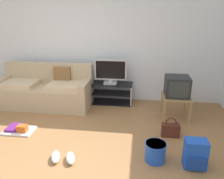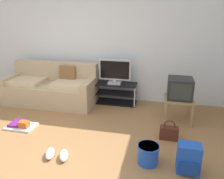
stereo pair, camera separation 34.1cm
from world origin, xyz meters
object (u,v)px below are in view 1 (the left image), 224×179
Objects in this scene: flat_tv at (110,72)px; floor_tray at (19,129)px; backpack at (195,154)px; crt_tv at (177,86)px; sneakers_pair at (63,157)px; side_table at (176,99)px; handbag at (170,130)px; couch at (46,90)px; cleaning_bucket at (155,151)px; tv_stand at (111,93)px.

flat_tv is 2.11m from floor_tray.
backpack is at bearing -11.61° from floor_tray.
crt_tv is 2.37m from sneakers_pair.
sneakers_pair is (-1.68, -1.56, -0.58)m from crt_tv.
side_table is 1.17× the size of crt_tv.
flat_tv reaches higher than handbag.
couch is 2.87× the size of flat_tv.
couch is 2.72m from crt_tv.
side_table is 1.48m from cleaning_bucket.
tv_stand is at bearing 156.34° from crt_tv.
crt_tv is at bearing -22.83° from flat_tv.
crt_tv is at bearing 85.59° from backpack.
backpack reaches higher than sneakers_pair.
crt_tv is at bearing 42.85° from sneakers_pair.
backpack is at bearing -56.24° from tv_stand.
crt_tv is 0.90× the size of floor_tray.
floor_tray is at bearing -133.33° from flat_tv.
flat_tv is 2.21m from cleaning_bucket.
tv_stand is 0.49m from flat_tv.
handbag is 0.67× the size of floor_tray.
cleaning_bucket is at bearing 7.17° from sneakers_pair.
couch is 2.81m from cleaning_bucket.
floor_tray is at bearing 146.83° from sneakers_pair.
couch reaches higher than crt_tv.
side_table reaches higher than sneakers_pair.
sneakers_pair is at bearing -172.83° from cleaning_bucket.
handbag reaches higher than sneakers_pair.
crt_tv is 1.52× the size of cleaning_bucket.
side_table is at bearing -6.44° from couch.
crt_tv is 1.55m from cleaning_bucket.
backpack is (0.05, -1.45, -0.18)m from side_table.
side_table is (1.31, -0.57, -0.34)m from flat_tv.
handbag is at bearing -48.67° from tv_stand.
tv_stand is at bearing 90.00° from flat_tv.
backpack is (2.74, -1.75, -0.14)m from couch.
backpack is 1.74m from sneakers_pair.
handbag is (1.15, -1.28, -0.60)m from flat_tv.
crt_tv is 1.53m from backpack.
sneakers_pair is at bearing 176.70° from backpack.
couch reaches higher than sneakers_pair.
couch is 4.04× the size of floor_tray.
floor_tray is at bearing 167.38° from cleaning_bucket.
flat_tv reaches higher than backpack.
couch is 1.23m from floor_tray.
handbag is 1.14× the size of cleaning_bucket.
cleaning_bucket is (0.87, -1.96, -0.57)m from flat_tv.
crt_tv reaches higher than floor_tray.
backpack reaches higher than cleaning_bucket.
handbag is (2.52, -1.02, -0.22)m from couch.
side_table is 1.26× the size of sneakers_pair.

